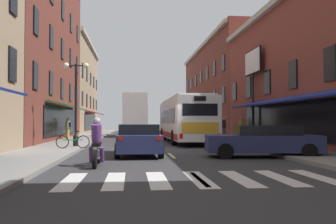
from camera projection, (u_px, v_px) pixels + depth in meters
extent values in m
cube|color=#333335|center=(164.00, 150.00, 19.26)|extent=(34.80, 80.00, 0.10)
cube|color=#DBCC4C|center=(199.00, 179.00, 9.32)|extent=(0.14, 2.40, 0.01)
cube|color=#DBCC4C|center=(171.00, 156.00, 15.78)|extent=(0.14, 2.40, 0.01)
cube|color=#DBCC4C|center=(160.00, 146.00, 22.24)|extent=(0.14, 2.40, 0.01)
cube|color=#DBCC4C|center=(153.00, 140.00, 28.71)|extent=(0.14, 2.40, 0.01)
cube|color=#DBCC4C|center=(149.00, 137.00, 35.17)|extent=(0.14, 2.40, 0.01)
cube|color=#DBCC4C|center=(147.00, 135.00, 41.63)|extent=(0.14, 2.40, 0.01)
cube|color=#DBCC4C|center=(145.00, 133.00, 48.09)|extent=(0.14, 2.40, 0.01)
cube|color=#DBCC4C|center=(143.00, 132.00, 54.56)|extent=(0.14, 2.40, 0.01)
cube|color=silver|center=(71.00, 181.00, 8.98)|extent=(0.50, 2.80, 0.01)
cube|color=silver|center=(115.00, 180.00, 9.09)|extent=(0.50, 2.80, 0.01)
cube|color=silver|center=(158.00, 180.00, 9.20)|extent=(0.50, 2.80, 0.01)
cube|color=silver|center=(199.00, 179.00, 9.32)|extent=(0.50, 2.80, 0.01)
cube|color=silver|center=(240.00, 178.00, 9.43)|extent=(0.50, 2.80, 0.01)
cube|color=silver|center=(279.00, 178.00, 9.54)|extent=(0.50, 2.80, 0.01)
cube|color=silver|center=(318.00, 177.00, 9.66)|extent=(0.50, 2.80, 0.01)
cube|color=gray|center=(53.00, 149.00, 18.65)|extent=(3.00, 80.00, 0.14)
cube|color=gray|center=(269.00, 147.00, 19.87)|extent=(3.00, 80.00, 0.14)
cube|color=black|center=(12.00, 65.00, 16.63)|extent=(0.10, 1.00, 1.60)
cube|color=brown|center=(11.00, 43.00, 28.25)|extent=(8.00, 19.90, 15.54)
cube|color=black|center=(62.00, 121.00, 28.49)|extent=(0.10, 12.00, 2.10)
cube|color=#1E6638|center=(71.00, 106.00, 28.60)|extent=(1.38, 11.20, 0.44)
cube|color=black|center=(35.00, 76.00, 20.61)|extent=(0.10, 1.00, 1.60)
cube|color=black|center=(51.00, 83.00, 24.58)|extent=(0.10, 1.00, 1.60)
cube|color=black|center=(62.00, 88.00, 28.56)|extent=(0.10, 1.00, 1.60)
cube|color=black|center=(71.00, 93.00, 32.54)|extent=(0.10, 1.00, 1.60)
cube|color=black|center=(77.00, 96.00, 36.52)|extent=(0.10, 1.00, 1.60)
cube|color=black|center=(36.00, 21.00, 20.70)|extent=(0.10, 1.00, 1.60)
cube|color=black|center=(51.00, 37.00, 24.67)|extent=(0.10, 1.00, 1.60)
cube|color=black|center=(63.00, 49.00, 28.65)|extent=(0.10, 1.00, 1.60)
cube|color=black|center=(71.00, 58.00, 32.63)|extent=(0.10, 1.00, 1.60)
cube|color=black|center=(77.00, 65.00, 36.61)|extent=(0.10, 1.00, 1.60)
cube|color=black|center=(63.00, 10.00, 28.74)|extent=(0.10, 1.00, 1.60)
cube|color=black|center=(71.00, 24.00, 32.72)|extent=(0.10, 1.00, 1.60)
cube|color=black|center=(78.00, 34.00, 36.69)|extent=(0.10, 1.00, 1.60)
cube|color=#9E8466|center=(61.00, 88.00, 48.09)|extent=(8.00, 19.90, 12.21)
cube|color=#B2AD9E|center=(91.00, 47.00, 48.67)|extent=(0.44, 19.40, 0.40)
cube|color=black|center=(91.00, 121.00, 48.38)|extent=(0.10, 12.00, 2.10)
cube|color=maroon|center=(96.00, 113.00, 48.48)|extent=(1.38, 11.20, 0.44)
cube|color=black|center=(83.00, 98.00, 40.49)|extent=(0.10, 1.00, 1.60)
cube|color=black|center=(87.00, 100.00, 44.47)|extent=(0.10, 1.00, 1.60)
cube|color=black|center=(91.00, 102.00, 48.45)|extent=(0.10, 1.00, 1.60)
cube|color=black|center=(94.00, 104.00, 52.43)|extent=(0.10, 1.00, 1.60)
cube|color=black|center=(96.00, 105.00, 56.40)|extent=(0.10, 1.00, 1.60)
cube|color=black|center=(83.00, 70.00, 40.58)|extent=(0.10, 1.00, 1.60)
cube|color=black|center=(87.00, 75.00, 44.56)|extent=(0.10, 1.00, 1.60)
cube|color=black|center=(91.00, 79.00, 48.54)|extent=(0.10, 1.00, 1.60)
cube|color=black|center=(94.00, 82.00, 52.51)|extent=(0.10, 1.00, 1.60)
cube|color=black|center=(96.00, 85.00, 56.49)|extent=(0.10, 1.00, 1.60)
cube|color=black|center=(293.00, 121.00, 20.06)|extent=(0.10, 16.00, 2.10)
cube|color=navy|center=(281.00, 100.00, 20.02)|extent=(1.38, 14.93, 0.44)
cube|color=black|center=(330.00, 64.00, 16.34)|extent=(0.10, 1.00, 1.60)
cube|color=black|center=(293.00, 75.00, 20.13)|extent=(0.10, 1.00, 1.60)
cube|color=black|center=(267.00, 82.00, 23.92)|extent=(0.10, 1.00, 1.60)
cube|color=black|center=(249.00, 87.00, 27.71)|extent=(0.10, 1.00, 1.60)
cube|color=black|center=(235.00, 92.00, 31.50)|extent=(0.10, 1.00, 1.60)
cube|color=brown|center=(231.00, 90.00, 47.11)|extent=(8.00, 26.57, 11.61)
cube|color=#B2AD9E|center=(201.00, 48.00, 46.84)|extent=(0.44, 26.07, 0.40)
cube|color=black|center=(201.00, 121.00, 46.57)|extent=(0.10, 16.00, 2.10)
cube|color=maroon|center=(196.00, 112.00, 46.53)|extent=(1.38, 14.93, 0.44)
cube|color=black|center=(224.00, 95.00, 35.28)|extent=(0.10, 1.00, 1.60)
cube|color=black|center=(215.00, 97.00, 39.07)|extent=(0.10, 1.00, 1.60)
cube|color=black|center=(207.00, 100.00, 42.86)|extent=(0.10, 1.00, 1.60)
cube|color=black|center=(201.00, 101.00, 46.65)|extent=(0.10, 1.00, 1.60)
cube|color=black|center=(196.00, 103.00, 50.43)|extent=(0.10, 1.00, 1.60)
cube|color=black|center=(191.00, 104.00, 54.22)|extent=(0.10, 1.00, 1.60)
cube|color=black|center=(187.00, 105.00, 58.01)|extent=(0.10, 1.00, 1.60)
cube|color=black|center=(223.00, 63.00, 35.37)|extent=(0.10, 1.00, 1.60)
cube|color=black|center=(215.00, 69.00, 39.16)|extent=(0.10, 1.00, 1.60)
cube|color=black|center=(207.00, 73.00, 42.95)|extent=(0.10, 1.00, 1.60)
cube|color=black|center=(201.00, 77.00, 46.74)|extent=(0.10, 1.00, 1.60)
cube|color=black|center=(196.00, 81.00, 50.52)|extent=(0.10, 1.00, 1.60)
cube|color=black|center=(191.00, 83.00, 54.31)|extent=(0.10, 1.00, 1.60)
cube|color=black|center=(187.00, 86.00, 58.10)|extent=(0.10, 1.00, 1.60)
cylinder|color=black|center=(253.00, 107.00, 25.79)|extent=(0.18, 0.18, 4.94)
cylinder|color=black|center=(253.00, 139.00, 25.72)|extent=(0.40, 0.40, 0.24)
cube|color=black|center=(253.00, 62.00, 25.88)|extent=(0.10, 3.16, 1.80)
cube|color=white|center=(252.00, 62.00, 25.87)|extent=(0.04, 3.00, 1.64)
cube|color=white|center=(254.00, 62.00, 25.89)|extent=(0.04, 3.00, 1.64)
cube|color=white|center=(184.00, 119.00, 25.98)|extent=(2.62, 11.73, 2.71)
cube|color=silver|center=(184.00, 100.00, 26.02)|extent=(2.41, 10.53, 0.16)
cube|color=black|center=(184.00, 117.00, 26.29)|extent=(2.65, 9.33, 0.96)
cube|color=maroon|center=(184.00, 134.00, 25.95)|extent=(2.65, 11.33, 0.36)
cube|color=black|center=(174.00, 117.00, 31.77)|extent=(2.25, 0.13, 1.10)
cube|color=black|center=(200.00, 110.00, 20.22)|extent=(2.05, 0.13, 0.70)
cube|color=gold|center=(200.00, 128.00, 20.18)|extent=(2.15, 0.11, 0.64)
cube|color=black|center=(200.00, 99.00, 20.22)|extent=(0.70, 0.10, 0.28)
cube|color=red|center=(181.00, 136.00, 20.04)|extent=(0.20, 0.08, 0.28)
cube|color=red|center=(219.00, 136.00, 20.27)|extent=(0.20, 0.08, 0.28)
cylinder|color=black|center=(163.00, 134.00, 29.65)|extent=(0.31, 1.00, 1.00)
cylinder|color=black|center=(191.00, 134.00, 29.91)|extent=(0.31, 1.00, 1.00)
cylinder|color=black|center=(174.00, 138.00, 22.49)|extent=(0.31, 1.00, 1.00)
cylinder|color=black|center=(210.00, 137.00, 22.74)|extent=(0.31, 1.00, 1.00)
cube|color=white|center=(134.00, 121.00, 39.06)|extent=(2.30, 2.08, 2.40)
cube|color=black|center=(134.00, 114.00, 40.08)|extent=(2.00, 0.10, 0.80)
cube|color=silver|center=(135.00, 112.00, 35.72)|extent=(2.41, 4.71, 3.59)
cube|color=navy|center=(147.00, 110.00, 35.85)|extent=(0.07, 2.82, 0.90)
cube|color=black|center=(135.00, 131.00, 36.70)|extent=(1.91, 6.38, 0.24)
cylinder|color=black|center=(124.00, 131.00, 38.72)|extent=(0.28, 0.90, 0.90)
cylinder|color=black|center=(144.00, 131.00, 38.95)|extent=(0.28, 0.90, 0.90)
cylinder|color=black|center=(124.00, 133.00, 34.85)|extent=(0.28, 0.90, 0.90)
cylinder|color=black|center=(146.00, 132.00, 35.08)|extent=(0.28, 0.90, 0.90)
cube|color=silver|center=(133.00, 129.00, 47.55)|extent=(1.83, 4.77, 0.70)
cube|color=black|center=(133.00, 125.00, 47.38)|extent=(1.65, 2.58, 0.43)
cube|color=red|center=(127.00, 127.00, 45.14)|extent=(0.20, 0.06, 0.14)
cube|color=red|center=(139.00, 127.00, 45.30)|extent=(0.20, 0.06, 0.14)
cylinder|color=black|center=(126.00, 130.00, 49.12)|extent=(0.22, 0.64, 0.64)
cylinder|color=black|center=(139.00, 130.00, 49.31)|extent=(0.22, 0.64, 0.64)
cylinder|color=black|center=(126.00, 131.00, 45.79)|extent=(0.22, 0.64, 0.64)
cylinder|color=black|center=(139.00, 131.00, 45.97)|extent=(0.22, 0.64, 0.64)
cube|color=navy|center=(138.00, 142.00, 16.09)|extent=(1.90, 4.66, 0.72)
cube|color=black|center=(138.00, 129.00, 15.92)|extent=(1.72, 2.52, 0.47)
cube|color=red|center=(120.00, 139.00, 13.73)|extent=(0.20, 0.06, 0.14)
cube|color=red|center=(159.00, 138.00, 13.89)|extent=(0.20, 0.06, 0.14)
cylinder|color=black|center=(120.00, 146.00, 17.60)|extent=(0.22, 0.64, 0.64)
cylinder|color=black|center=(155.00, 145.00, 17.79)|extent=(0.22, 0.64, 0.64)
cylinder|color=black|center=(117.00, 151.00, 14.37)|extent=(0.22, 0.64, 0.64)
cylinder|color=black|center=(161.00, 151.00, 14.57)|extent=(0.22, 0.64, 0.64)
cube|color=navy|center=(262.00, 143.00, 15.12)|extent=(4.94, 2.42, 0.70)
cube|color=black|center=(266.00, 131.00, 15.13)|extent=(2.75, 1.98, 0.44)
cube|color=red|center=(325.00, 138.00, 14.33)|extent=(0.09, 0.21, 0.14)
cube|color=red|center=(311.00, 137.00, 15.79)|extent=(0.09, 0.21, 0.14)
cylinder|color=black|center=(226.00, 151.00, 14.29)|extent=(0.66, 0.30, 0.64)
cylinder|color=black|center=(220.00, 148.00, 16.01)|extent=(0.66, 0.30, 0.64)
cylinder|color=black|center=(309.00, 151.00, 14.20)|extent=(0.66, 0.30, 0.64)
cylinder|color=black|center=(295.00, 148.00, 15.93)|extent=(0.66, 0.30, 0.64)
cylinder|color=black|center=(99.00, 155.00, 12.82)|extent=(0.10, 0.62, 0.62)
cylinder|color=black|center=(95.00, 159.00, 11.38)|extent=(0.12, 0.62, 0.62)
cylinder|color=#B2B2B7|center=(98.00, 147.00, 12.71)|extent=(0.07, 0.33, 0.68)
ellipsoid|color=maroon|center=(97.00, 142.00, 12.30)|extent=(0.32, 0.56, 0.28)
cube|color=black|center=(96.00, 145.00, 11.90)|extent=(0.26, 0.56, 0.12)
cube|color=#B2B2B7|center=(97.00, 154.00, 12.11)|extent=(0.24, 0.40, 0.30)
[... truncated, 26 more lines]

